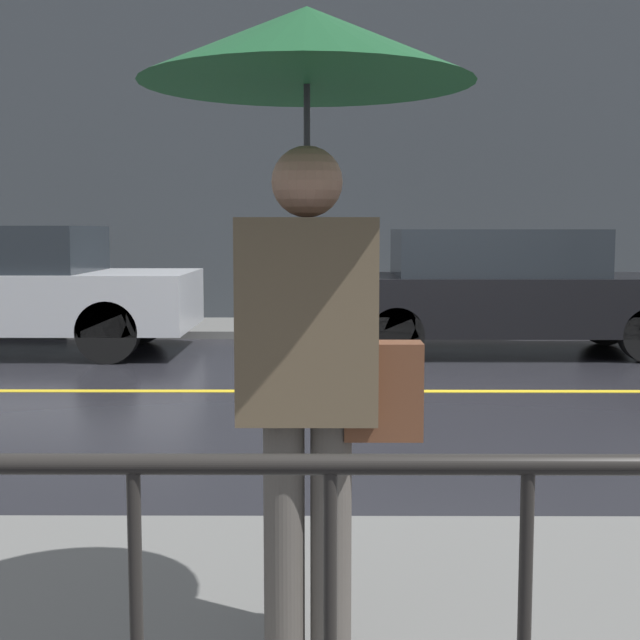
{
  "coord_description": "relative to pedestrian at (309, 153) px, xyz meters",
  "views": [
    {
      "loc": [
        -0.84,
        -8.0,
        1.47
      ],
      "look_at": [
        -0.87,
        -2.34,
        0.89
      ],
      "focal_mm": 50.0,
      "sensor_mm": 36.0,
      "label": 1
    }
  ],
  "objects": [
    {
      "name": "pedestrian",
      "position": [
        0.0,
        0.0,
        0.0
      ],
      "size": [
        1.0,
        1.0,
        2.02
      ],
      "rotation": [
        0.0,
        0.0,
        3.14
      ],
      "color": "#4C4742",
      "rests_on": "sidewalk_near"
    },
    {
      "name": "car_silver",
      "position": [
        -3.7,
        7.87,
        -0.92
      ],
      "size": [
        4.25,
        1.95,
        1.51
      ],
      "color": "#B2B5BA",
      "rests_on": "ground_plane"
    },
    {
      "name": "car_black",
      "position": [
        2.19,
        7.87,
        -0.95
      ],
      "size": [
        4.5,
        1.74,
        1.47
      ],
      "color": "black",
      "rests_on": "ground_plane"
    },
    {
      "name": "ground_plane",
      "position": [
        0.89,
        5.3,
        -1.7
      ],
      "size": [
        80.0,
        80.0,
        0.0
      ],
      "primitive_type": "plane",
      "color": "black"
    },
    {
      "name": "lane_marking",
      "position": [
        0.89,
        5.3,
        -1.69
      ],
      "size": [
        25.2,
        0.12,
        0.01
      ],
      "color": "gold",
      "rests_on": "ground_plane"
    },
    {
      "name": "building_storefront",
      "position": [
        0.89,
        11.21,
        0.85
      ],
      "size": [
        28.0,
        0.3,
        5.09
      ],
      "color": "#383D42",
      "rests_on": "ground_plane"
    },
    {
      "name": "sidewalk_far",
      "position": [
        0.89,
        10.11,
        -1.64
      ],
      "size": [
        28.0,
        1.91,
        0.1
      ],
      "color": "#60605E",
      "rests_on": "ground_plane"
    }
  ]
}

